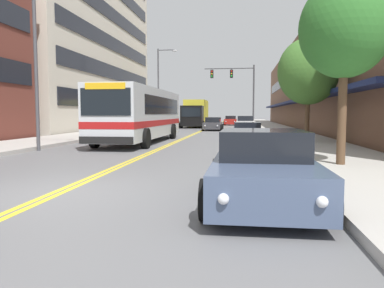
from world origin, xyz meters
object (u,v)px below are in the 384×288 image
object	(u,v)px
traffic_signal_mast	(237,84)
street_tree_right_mid	(308,72)
car_dark_grey_moving_lead	(213,124)
car_red_moving_second	(231,121)
box_truck	(195,114)
car_white_parked_right_mid	(245,123)
street_tree_right_near	(345,29)
car_navy_parked_right_far	(247,132)
city_bus	(142,113)
car_black_parked_left_mid	(169,123)
street_lamp_left_near	(41,39)
car_slate_blue_parked_right_foreground	(263,169)
street_lamp_left_far	(161,82)
fire_hydrant	(291,140)

from	to	relation	value
traffic_signal_mast	street_tree_right_mid	bearing A→B (deg)	-78.84
car_dark_grey_moving_lead	traffic_signal_mast	xyz separation A→B (m)	(2.36, 5.09, 4.44)
car_red_moving_second	box_truck	xyz separation A→B (m)	(-4.05, -9.43, 1.06)
car_white_parked_right_mid	street_tree_right_near	xyz separation A→B (m)	(2.62, -29.26, 3.52)
car_navy_parked_right_far	box_truck	bearing A→B (deg)	105.65
city_bus	car_white_parked_right_mid	world-z (taller)	city_bus
car_black_parked_left_mid	car_dark_grey_moving_lead	distance (m)	6.44
street_lamp_left_near	street_tree_right_near	distance (m)	12.67
car_white_parked_right_mid	street_tree_right_near	world-z (taller)	street_tree_right_near
city_bus	car_navy_parked_right_far	world-z (taller)	city_bus
car_red_moving_second	traffic_signal_mast	xyz separation A→B (m)	(1.10, -12.24, 4.42)
car_slate_blue_parked_right_foreground	car_red_moving_second	distance (m)	48.13
car_black_parked_left_mid	street_tree_right_near	world-z (taller)	street_tree_right_near
car_dark_grey_moving_lead	street_tree_right_near	xyz separation A→B (m)	(5.89, -26.22, 3.58)
traffic_signal_mast	car_navy_parked_right_far	bearing A→B (deg)	-87.25
car_white_parked_right_mid	street_lamp_left_far	bearing A→B (deg)	-179.50
car_slate_blue_parked_right_foreground	car_white_parked_right_mid	world-z (taller)	car_white_parked_right_mid
car_black_parked_left_mid	street_tree_right_mid	distance (m)	23.34
city_bus	fire_hydrant	world-z (taller)	city_bus
car_red_moving_second	car_slate_blue_parked_right_foreground	bearing A→B (deg)	-87.53
city_bus	street_lamp_left_near	size ratio (longest dim) A/B	1.38
car_black_parked_left_mid	traffic_signal_mast	bearing A→B (deg)	10.80
street_tree_right_mid	fire_hydrant	distance (m)	7.22
car_white_parked_right_mid	car_black_parked_left_mid	bearing A→B (deg)	176.10
street_lamp_left_near	city_bus	bearing A→B (deg)	62.50
car_navy_parked_right_far	street_lamp_left_far	bearing A→B (deg)	119.14
car_navy_parked_right_far	street_lamp_left_near	world-z (taller)	street_lamp_left_near
car_dark_grey_moving_lead	street_tree_right_mid	world-z (taller)	street_tree_right_mid
car_black_parked_left_mid	box_truck	xyz separation A→B (m)	(2.53, 4.27, 1.08)
traffic_signal_mast	street_tree_right_mid	xyz separation A→B (m)	(4.19, -21.26, -1.01)
car_black_parked_left_mid	fire_hydrant	bearing A→B (deg)	-68.43
car_navy_parked_right_far	traffic_signal_mast	xyz separation A→B (m)	(-0.91, 18.85, 4.51)
street_lamp_left_near	fire_hydrant	bearing A→B (deg)	-1.79
car_dark_grey_moving_lead	street_lamp_left_far	distance (m)	8.12
street_lamp_left_far	fire_hydrant	world-z (taller)	street_lamp_left_far
car_white_parked_right_mid	box_truck	size ratio (longest dim) A/B	0.54
street_lamp_left_near	street_lamp_left_far	world-z (taller)	street_lamp_left_far
car_slate_blue_parked_right_foreground	fire_hydrant	bearing A→B (deg)	79.30
car_navy_parked_right_far	street_tree_right_mid	size ratio (longest dim) A/B	0.75
box_truck	street_tree_right_near	distance (m)	35.30
car_black_parked_left_mid	fire_hydrant	world-z (taller)	car_black_parked_left_mid
car_white_parked_right_mid	fire_hydrant	xyz separation A→B (m)	(1.65, -25.35, -0.05)
car_white_parked_right_mid	street_tree_right_mid	distance (m)	19.78
car_dark_grey_moving_lead	car_white_parked_right_mid	bearing A→B (deg)	42.87
car_black_parked_left_mid	car_dark_grey_moving_lead	bearing A→B (deg)	-34.24
car_black_parked_left_mid	street_lamp_left_near	world-z (taller)	street_lamp_left_near
car_black_parked_left_mid	traffic_signal_mast	size ratio (longest dim) A/B	0.61
car_navy_parked_right_far	traffic_signal_mast	distance (m)	19.40
car_navy_parked_right_far	street_lamp_left_far	distance (m)	19.68
traffic_signal_mast	street_lamp_left_near	xyz separation A→B (m)	(-8.37, -27.06, -0.03)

